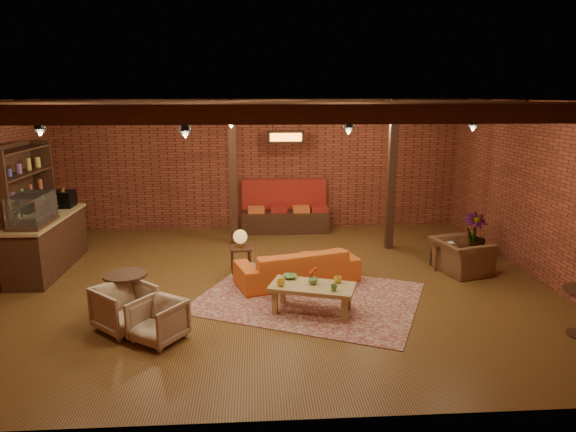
{
  "coord_description": "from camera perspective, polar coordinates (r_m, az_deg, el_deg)",
  "views": [
    {
      "loc": [
        -0.12,
        -8.69,
        3.3
      ],
      "look_at": [
        0.46,
        0.2,
        1.18
      ],
      "focal_mm": 32.0,
      "sensor_mm": 36.0,
      "label": 1
    }
  ],
  "objects": [
    {
      "name": "floor",
      "position": [
        9.29,
        -2.78,
        -7.46
      ],
      "size": [
        10.0,
        10.0,
        0.0
      ],
      "primitive_type": "plane",
      "color": "#39220E",
      "rests_on": "ground"
    },
    {
      "name": "ceiling",
      "position": [
        8.69,
        -3.02,
        12.69
      ],
      "size": [
        10.0,
        8.0,
        0.02
      ],
      "primitive_type": "cube",
      "color": "black",
      "rests_on": "wall_back"
    },
    {
      "name": "wall_back",
      "position": [
        12.8,
        -3.18,
        5.71
      ],
      "size": [
        10.0,
        0.02,
        3.2
      ],
      "primitive_type": "cube",
      "color": "maroon",
      "rests_on": "ground"
    },
    {
      "name": "wall_front",
      "position": [
        4.99,
        -2.15,
        -6.57
      ],
      "size": [
        10.0,
        0.02,
        3.2
      ],
      "primitive_type": "cube",
      "color": "maroon",
      "rests_on": "ground"
    },
    {
      "name": "wall_right",
      "position": [
        10.22,
        26.4,
        2.39
      ],
      "size": [
        0.02,
        8.0,
        3.2
      ],
      "primitive_type": "cube",
      "color": "maroon",
      "rests_on": "ground"
    },
    {
      "name": "ceiling_beams",
      "position": [
        8.69,
        -3.01,
        11.89
      ],
      "size": [
        9.8,
        6.4,
        0.22
      ],
      "primitive_type": null,
      "color": "black",
      "rests_on": "ceiling"
    },
    {
      "name": "ceiling_pipe",
      "position": [
        10.3,
        -3.12,
        10.84
      ],
      "size": [
        9.6,
        0.12,
        0.12
      ],
      "primitive_type": "cylinder",
      "rotation": [
        0.0,
        1.57,
        0.0
      ],
      "color": "black",
      "rests_on": "ceiling"
    },
    {
      "name": "post_left",
      "position": [
        11.42,
        -6.13,
        4.73
      ],
      "size": [
        0.16,
        0.16,
        3.2
      ],
      "primitive_type": "cube",
      "color": "black",
      "rests_on": "ground"
    },
    {
      "name": "post_right",
      "position": [
        11.21,
        11.44,
        4.37
      ],
      "size": [
        0.16,
        0.16,
        3.2
      ],
      "primitive_type": "cube",
      "color": "black",
      "rests_on": "ground"
    },
    {
      "name": "service_counter",
      "position": [
        10.77,
        -25.32,
        -1.38
      ],
      "size": [
        0.8,
        2.5,
        1.6
      ],
      "primitive_type": null,
      "color": "black",
      "rests_on": "ground"
    },
    {
      "name": "plant_counter",
      "position": [
        10.82,
        -24.67,
        1.05
      ],
      "size": [
        0.35,
        0.39,
        0.3
      ],
      "primitive_type": "imported",
      "color": "#337F33",
      "rests_on": "service_counter"
    },
    {
      "name": "shelving_hutch",
      "position": [
        10.93,
        -27.29,
        0.77
      ],
      "size": [
        0.52,
        2.0,
        2.4
      ],
      "primitive_type": null,
      "color": "black",
      "rests_on": "ground"
    },
    {
      "name": "banquette",
      "position": [
        12.57,
        -0.36,
        0.49
      ],
      "size": [
        2.1,
        0.7,
        1.0
      ],
      "primitive_type": null,
      "color": "maroon",
      "rests_on": "ground"
    },
    {
      "name": "service_sign",
      "position": [
        11.85,
        -0.24,
        8.76
      ],
      "size": [
        0.86,
        0.06,
        0.3
      ],
      "primitive_type": "cube",
      "color": "orange",
      "rests_on": "ceiling"
    },
    {
      "name": "ceiling_spotlights",
      "position": [
        8.7,
        -2.99,
        10.45
      ],
      "size": [
        6.4,
        4.4,
        0.28
      ],
      "primitive_type": null,
      "color": "black",
      "rests_on": "ceiling"
    },
    {
      "name": "rug",
      "position": [
        8.65,
        2.36,
        -9.03
      ],
      "size": [
        4.25,
        3.83,
        0.01
      ],
      "primitive_type": "cube",
      "rotation": [
        0.0,
        0.0,
        -0.42
      ],
      "color": "maroon",
      "rests_on": "floor"
    },
    {
      "name": "sofa",
      "position": [
        9.2,
        1.03,
        -5.58
      ],
      "size": [
        2.3,
        1.43,
        0.63
      ],
      "primitive_type": "imported",
      "rotation": [
        0.0,
        0.0,
        3.44
      ],
      "color": "#C3531B",
      "rests_on": "floor"
    },
    {
      "name": "coffee_table",
      "position": [
        7.99,
        2.64,
        -7.98
      ],
      "size": [
        1.42,
        1.01,
        0.69
      ],
      "rotation": [
        0.0,
        0.0,
        -0.32
      ],
      "color": "olive",
      "rests_on": "floor"
    },
    {
      "name": "side_table_lamp",
      "position": [
        9.68,
        -5.33,
        -2.67
      ],
      "size": [
        0.44,
        0.44,
        0.84
      ],
      "rotation": [
        0.0,
        0.0,
        0.1
      ],
      "color": "black",
      "rests_on": "floor"
    },
    {
      "name": "round_table_left",
      "position": [
        8.18,
        -17.56,
        -7.58
      ],
      "size": [
        0.66,
        0.66,
        0.68
      ],
      "color": "black",
      "rests_on": "floor"
    },
    {
      "name": "armchair_a",
      "position": [
        7.79,
        -17.71,
        -9.43
      ],
      "size": [
        0.98,
        0.98,
        0.73
      ],
      "primitive_type": "imported",
      "rotation": [
        0.0,
        0.0,
        0.82
      ],
      "color": "beige",
      "rests_on": "floor"
    },
    {
      "name": "armchair_b",
      "position": [
        7.33,
        -14.27,
        -11.03
      ],
      "size": [
        0.85,
        0.84,
        0.64
      ],
      "primitive_type": "imported",
      "rotation": [
        0.0,
        0.0,
        -0.6
      ],
      "color": "beige",
      "rests_on": "floor"
    },
    {
      "name": "armchair_right",
      "position": [
        10.21,
        18.7,
        -3.69
      ],
      "size": [
        0.86,
        1.11,
        0.86
      ],
      "primitive_type": "imported",
      "rotation": [
        0.0,
        0.0,
        1.82
      ],
      "color": "brown",
      "rests_on": "floor"
    },
    {
      "name": "side_table_book",
      "position": [
        10.35,
        16.94,
        -3.08
      ],
      "size": [
        0.49,
        0.49,
        0.53
      ],
      "rotation": [
        0.0,
        0.0,
        -0.06
      ],
      "color": "black",
      "rests_on": "floor"
    },
    {
      "name": "plant_tall",
      "position": [
        11.15,
        20.27,
        2.53
      ],
      "size": [
        1.74,
        1.74,
        2.73
      ],
      "primitive_type": "imported",
      "rotation": [
        0.0,
        0.0,
        0.15
      ],
      "color": "#4C7F4C",
      "rests_on": "floor"
    }
  ]
}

